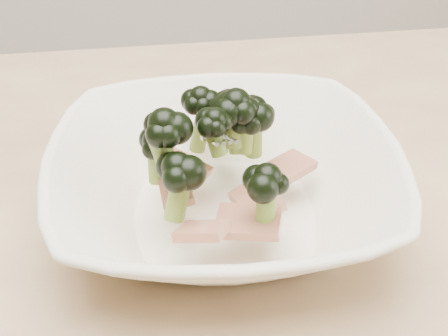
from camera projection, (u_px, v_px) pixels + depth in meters
The scene contains 2 objects.
dining_table at pixel (157, 325), 0.55m from camera, with size 1.20×0.80×0.75m.
broccoli_dish at pixel (223, 178), 0.50m from camera, with size 0.30×0.30×0.12m.
Camera 1 is at (0.00, -0.39, 1.07)m, focal length 50.00 mm.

